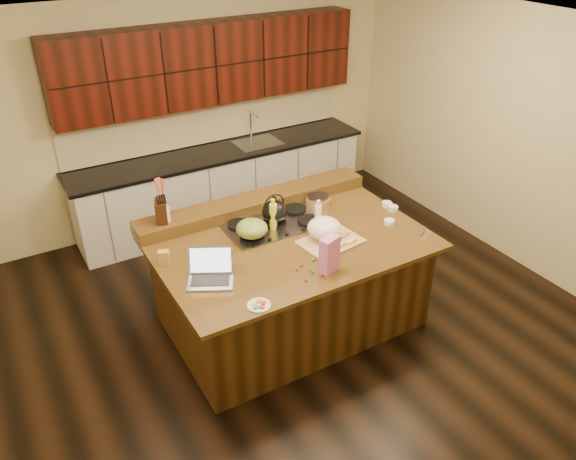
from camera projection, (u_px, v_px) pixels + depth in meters
room at (291, 197)px, 4.80m from camera, size 5.52×5.02×2.72m
island at (291, 282)px, 5.25m from camera, size 2.40×1.60×0.92m
back_ledge at (255, 203)px, 5.51m from camera, size 2.40×0.30×0.12m
cooktop at (275, 224)px, 5.24m from camera, size 0.92×0.52×0.05m
back_counter at (219, 146)px, 6.78m from camera, size 3.70×0.66×2.40m
kettle at (274, 211)px, 5.17m from camera, size 0.31×0.31×0.21m
green_bowl at (252, 229)px, 4.96m from camera, size 0.37×0.37×0.16m
laptop at (210, 272)px, 4.48m from camera, size 0.45×0.42×0.25m
oil_bottle at (273, 217)px, 5.10m from camera, size 0.08×0.08×0.27m
vinegar_bottle at (318, 217)px, 5.12m from camera, size 0.08×0.08×0.25m
wooden_tray at (326, 231)px, 4.97m from camera, size 0.57×0.46×0.21m
ramekin_a at (393, 208)px, 5.49m from camera, size 0.13×0.13×0.04m
ramekin_b at (389, 222)px, 5.26m from camera, size 0.12×0.12×0.04m
ramekin_c at (387, 204)px, 5.56m from camera, size 0.13×0.13×0.04m
strainer_bowl at (318, 202)px, 5.56m from camera, size 0.28×0.28×0.09m
kitchen_timer at (425, 233)px, 5.06m from camera, size 0.09×0.09×0.07m
pink_bag at (329, 255)px, 4.53m from camera, size 0.19×0.14×0.32m
candy_plate at (259, 305)px, 4.21m from camera, size 0.22×0.22×0.01m
package_box at (164, 257)px, 4.67m from camera, size 0.11×0.09×0.12m
utensil_crock at (163, 214)px, 5.05m from camera, size 0.13×0.13×0.14m
knife_block at (161, 211)px, 5.02m from camera, size 0.15×0.19×0.20m
gumdrop_0 at (323, 275)px, 4.54m from camera, size 0.02×0.02×0.02m
gumdrop_1 at (331, 258)px, 4.75m from camera, size 0.02×0.02×0.02m
gumdrop_2 at (302, 266)px, 4.66m from camera, size 0.02×0.02×0.02m
gumdrop_3 at (340, 258)px, 4.76m from camera, size 0.02×0.02×0.02m
gumdrop_4 at (321, 269)px, 4.62m from camera, size 0.02×0.02×0.02m
gumdrop_5 at (312, 272)px, 4.57m from camera, size 0.02×0.02×0.02m
gumdrop_6 at (306, 281)px, 4.47m from camera, size 0.02×0.02×0.02m
gumdrop_7 at (313, 260)px, 4.73m from camera, size 0.02×0.02×0.02m
gumdrop_8 at (338, 265)px, 4.67m from camera, size 0.02×0.02×0.02m
gumdrop_9 at (333, 263)px, 4.69m from camera, size 0.02×0.02×0.02m
gumdrop_10 at (319, 262)px, 4.70m from camera, size 0.02×0.02×0.02m
gumdrop_11 at (297, 270)px, 4.60m from camera, size 0.02×0.02×0.02m
gumdrop_12 at (315, 259)px, 4.74m from camera, size 0.02×0.02×0.02m
gumdrop_13 at (311, 270)px, 4.60m from camera, size 0.02×0.02×0.02m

